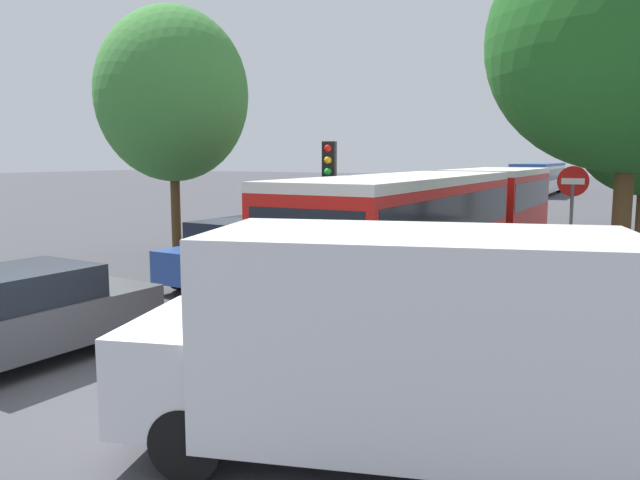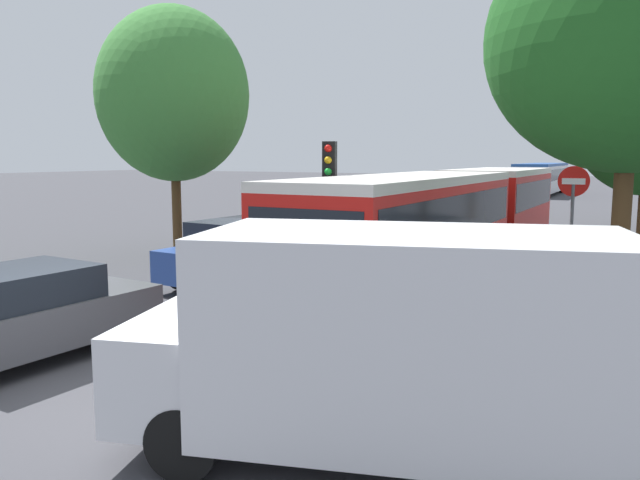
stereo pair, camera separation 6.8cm
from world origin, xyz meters
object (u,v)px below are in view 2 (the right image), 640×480
object	(u,v)px
city_bus_rear	(542,177)
queued_car_white	(365,228)
no_entry_sign	(572,207)
queued_car_blue	(247,251)
traffic_light	(329,179)
queued_car_red	(470,202)
tree_right_near	(633,40)
white_van	(390,338)
tree_left_mid	(172,99)
articulated_bus	(454,210)
queued_car_navy	(427,213)
queued_car_tan	(498,195)
queued_car_graphite	(19,315)
direction_sign_post	(624,175)

from	to	relation	value
city_bus_rear	queued_car_white	xyz separation A→B (m)	(-0.08, -33.66, -0.75)
no_entry_sign	queued_car_blue	bearing A→B (deg)	-64.39
queued_car_blue	traffic_light	bearing A→B (deg)	-43.54
queued_car_red	tree_right_near	size ratio (longest dim) A/B	0.65
queued_car_red	white_van	size ratio (longest dim) A/B	0.84
queued_car_blue	tree_left_mid	xyz separation A→B (m)	(-4.24, 2.30, 3.94)
city_bus_rear	articulated_bus	bearing A→B (deg)	-175.38
city_bus_rear	white_van	xyz separation A→B (m)	(6.16, -46.75, -0.20)
queued_car_navy	tree_left_mid	bearing A→B (deg)	159.98
queued_car_tan	tree_left_mid	world-z (taller)	tree_left_mid
traffic_light	queued_car_red	bearing A→B (deg)	170.85
queued_car_white	tree_left_mid	bearing A→B (deg)	137.91
queued_car_tan	tree_left_mid	xyz separation A→B (m)	(-4.38, -23.07, 3.97)
city_bus_rear	queued_car_tan	size ratio (longest dim) A/B	2.66
queued_car_graphite	queued_car_red	world-z (taller)	queued_car_red
queued_car_graphite	queued_car_white	distance (m)	12.96
queued_car_graphite	queued_car_navy	bearing A→B (deg)	4.06
city_bus_rear	queued_car_tan	bearing A→B (deg)	179.20
queued_car_blue	direction_sign_post	size ratio (longest dim) A/B	1.26
queued_car_graphite	queued_car_tan	size ratio (longest dim) A/B	0.95
articulated_bus	queued_car_navy	size ratio (longest dim) A/B	4.19
queued_car_white	queued_car_navy	distance (m)	5.94
queued_car_navy	no_entry_sign	world-z (taller)	no_entry_sign
queued_car_white	queued_car_navy	xyz separation A→B (m)	(0.07, 5.94, 0.03)
queued_car_white	direction_sign_post	size ratio (longest dim) A/B	1.11
direction_sign_post	tree_left_mid	bearing A→B (deg)	18.85
articulated_bus	white_van	distance (m)	12.58
queued_car_tan	queued_car_white	bearing A→B (deg)	-176.68
white_van	direction_sign_post	distance (m)	12.01
traffic_light	tree_right_near	world-z (taller)	tree_right_near
queued_car_navy	queued_car_red	xyz separation A→B (m)	(0.04, 6.48, 0.06)
city_bus_rear	traffic_light	world-z (taller)	traffic_light
city_bus_rear	queued_car_white	size ratio (longest dim) A/B	2.90
articulated_bus	queued_car_blue	bearing A→B (deg)	-29.95
tree_left_mid	tree_right_near	world-z (taller)	tree_left_mid
no_entry_sign	tree_left_mid	world-z (taller)	tree_left_mid
queued_car_white	traffic_light	xyz separation A→B (m)	(1.38, -5.19, 1.81)
articulated_bus	tree_right_near	world-z (taller)	tree_right_near
queued_car_white	queued_car_tan	xyz separation A→B (m)	(0.02, 18.79, 0.06)
queued_car_graphite	queued_car_navy	world-z (taller)	queued_car_navy
queued_car_white	direction_sign_post	world-z (taller)	direction_sign_post
tree_right_near	traffic_light	bearing A→B (deg)	160.39
queued_car_navy	direction_sign_post	bearing A→B (deg)	-129.93
traffic_light	no_entry_sign	world-z (taller)	traffic_light
queued_car_graphite	white_van	xyz separation A→B (m)	(5.95, -0.13, 0.53)
queued_car_blue	no_entry_sign	world-z (taller)	no_entry_sign
queued_car_graphite	traffic_light	size ratio (longest dim) A/B	1.22
articulated_bus	city_bus_rear	world-z (taller)	articulated_bus
tree_right_near	white_van	bearing A→B (deg)	-107.35
queued_car_red	tree_left_mid	size ratio (longest dim) A/B	0.61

